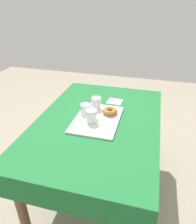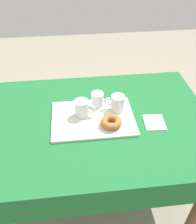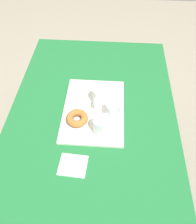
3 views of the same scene
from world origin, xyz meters
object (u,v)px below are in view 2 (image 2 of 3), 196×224
Objects in this scene: dining_table at (93,132)px; tea_mug_right at (117,104)px; tea_mug_left at (82,109)px; sugar_donut_left at (111,122)px; serving_tray at (93,118)px; donut_plate_left at (111,125)px; water_glass_near at (97,100)px; paper_napkin at (154,122)px.

dining_table is 0.22m from tea_mug_right.
tea_mug_left is 1.03× the size of sugar_donut_left.
serving_tray is 3.82× the size of donut_plate_left.
water_glass_near is at bearing 70.92° from serving_tray.
donut_plate_left is (-0.05, -0.12, -0.04)m from tea_mug_right.
tea_mug_right is at bearing 6.17° from tea_mug_left.
donut_plate_left is (0.09, -0.08, 0.01)m from serving_tray.
sugar_donut_left is at bearing 0.00° from donut_plate_left.
water_glass_near reaches higher than dining_table.
dining_table is at bearing -29.84° from tea_mug_left.
water_glass_near reaches higher than sugar_donut_left.
donut_plate_left is (0.05, -0.18, -0.04)m from water_glass_near.
water_glass_near is 0.69× the size of paper_napkin.
paper_napkin is at bearing -13.71° from tea_mug_left.
paper_napkin is (0.19, -0.12, -0.06)m from tea_mug_right.
paper_napkin is (0.29, -0.17, -0.05)m from water_glass_near.
sugar_donut_left is (0.09, -0.07, 0.13)m from dining_table.
donut_plate_left is at bearing 0.00° from sugar_donut_left.
paper_napkin is at bearing -11.63° from serving_tray.
serving_tray is at bearing -109.08° from water_glass_near.
water_glass_near is 0.76× the size of sugar_donut_left.
tea_mug_left reaches higher than serving_tray.
dining_table is 10.58× the size of paper_napkin.
sugar_donut_left reaches higher than serving_tray.
dining_table is 11.65× the size of tea_mug_right.
serving_tray is at bearing 168.37° from paper_napkin.
tea_mug_right is at bearing 20.88° from dining_table.
tea_mug_right is at bearing 66.83° from donut_plate_left.
sugar_donut_left is at bearing -113.17° from tea_mug_right.
paper_napkin is at bearing -31.66° from tea_mug_right.
tea_mug_left is at bearing -140.68° from water_glass_near.
sugar_donut_left is (0.09, -0.08, 0.03)m from serving_tray.
tea_mug_left reaches higher than donut_plate_left.
tea_mug_right reaches higher than dining_table.
water_glass_near is at bearing 152.48° from tea_mug_right.
sugar_donut_left is (-0.05, -0.12, -0.02)m from tea_mug_right.
water_glass_near is 0.72× the size of donut_plate_left.
tea_mug_left is 0.97× the size of donut_plate_left.
serving_tray is 0.12m from sugar_donut_left.
paper_napkin is (0.24, 0.01, -0.01)m from donut_plate_left.
sugar_donut_left is 0.90× the size of paper_napkin.
tea_mug_left is at bearing 144.54° from donut_plate_left.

